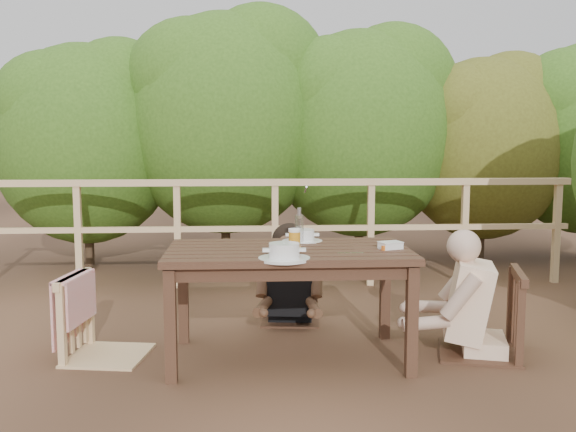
{
  "coord_description": "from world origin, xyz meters",
  "views": [
    {
      "loc": [
        -0.25,
        -3.92,
        1.38
      ],
      "look_at": [
        0.0,
        0.05,
        0.9
      ],
      "focal_mm": 40.13,
      "sensor_mm": 36.0,
      "label": 1
    }
  ],
  "objects": [
    {
      "name": "butter_tub",
      "position": [
        0.63,
        -0.06,
        0.72
      ],
      "size": [
        0.16,
        0.14,
        0.06
      ],
      "primitive_type": "cube",
      "rotation": [
        0.0,
        0.0,
        0.34
      ],
      "color": "silver",
      "rests_on": "table"
    },
    {
      "name": "chair_right",
      "position": [
        1.24,
        0.01,
        0.52
      ],
      "size": [
        0.64,
        0.64,
        1.04
      ],
      "primitive_type": "cube",
      "rotation": [
        0.0,
        0.0,
        -1.84
      ],
      "color": "#392317",
      "rests_on": "ground"
    },
    {
      "name": "railing",
      "position": [
        0.0,
        2.0,
        0.51
      ],
      "size": [
        5.6,
        0.1,
        1.01
      ],
      "primitive_type": "cube",
      "color": "tan",
      "rests_on": "ground"
    },
    {
      "name": "hedge_row",
      "position": [
        0.4,
        3.2,
        1.9
      ],
      "size": [
        6.6,
        1.6,
        3.8
      ],
      "primitive_type": null,
      "color": "#305217",
      "rests_on": "ground"
    },
    {
      "name": "chair_far",
      "position": [
        0.07,
        0.84,
        0.43
      ],
      "size": [
        0.47,
        0.47,
        0.86
      ],
      "primitive_type": "cube",
      "rotation": [
        0.0,
        0.0,
        -0.11
      ],
      "color": "#392317",
      "rests_on": "ground"
    },
    {
      "name": "bread_roll",
      "position": [
        0.0,
        -0.19,
        0.73
      ],
      "size": [
        0.13,
        0.1,
        0.08
      ],
      "primitive_type": "ellipsoid",
      "color": "olive",
      "rests_on": "table"
    },
    {
      "name": "woman",
      "position": [
        0.07,
        0.86,
        0.58
      ],
      "size": [
        0.53,
        0.62,
        1.16
      ],
      "primitive_type": null,
      "rotation": [
        0.0,
        0.0,
        3.04
      ],
      "color": "black",
      "rests_on": "ground"
    },
    {
      "name": "soup_near",
      "position": [
        -0.04,
        -0.32,
        0.74
      ],
      "size": [
        0.3,
        0.3,
        0.1
      ],
      "primitive_type": "cylinder",
      "color": "white",
      "rests_on": "table"
    },
    {
      "name": "chair_left",
      "position": [
        -1.14,
        0.1,
        0.5
      ],
      "size": [
        0.56,
        0.56,
        0.99
      ],
      "primitive_type": "cube",
      "rotation": [
        0.0,
        0.0,
        1.42
      ],
      "color": "tan",
      "rests_on": "ground"
    },
    {
      "name": "diner_right",
      "position": [
        1.27,
        0.01,
        0.66
      ],
      "size": [
        0.77,
        0.69,
        1.32
      ],
      "primitive_type": null,
      "rotation": [
        0.0,
        0.0,
        1.3
      ],
      "color": "beige",
      "rests_on": "ground"
    },
    {
      "name": "table",
      "position": [
        0.0,
        0.0,
        0.35
      ],
      "size": [
        1.49,
        0.84,
        0.69
      ],
      "primitive_type": "cube",
      "color": "#392317",
      "rests_on": "ground"
    },
    {
      "name": "beer_glass",
      "position": [
        0.03,
        -0.05,
        0.76
      ],
      "size": [
        0.07,
        0.07,
        0.14
      ],
      "primitive_type": "cylinder",
      "color": "orange",
      "rests_on": "table"
    },
    {
      "name": "ground",
      "position": [
        0.0,
        0.0,
        0.0
      ],
      "size": [
        60.0,
        60.0,
        0.0
      ],
      "primitive_type": "plane",
      "color": "brown",
      "rests_on": "ground"
    },
    {
      "name": "bottle",
      "position": [
        0.08,
        0.19,
        0.81
      ],
      "size": [
        0.06,
        0.06,
        0.25
      ],
      "primitive_type": "cylinder",
      "color": "white",
      "rests_on": "table"
    },
    {
      "name": "soup_far",
      "position": [
        0.11,
        0.3,
        0.74
      ],
      "size": [
        0.27,
        0.27,
        0.09
      ],
      "primitive_type": "cylinder",
      "color": "white",
      "rests_on": "table"
    }
  ]
}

